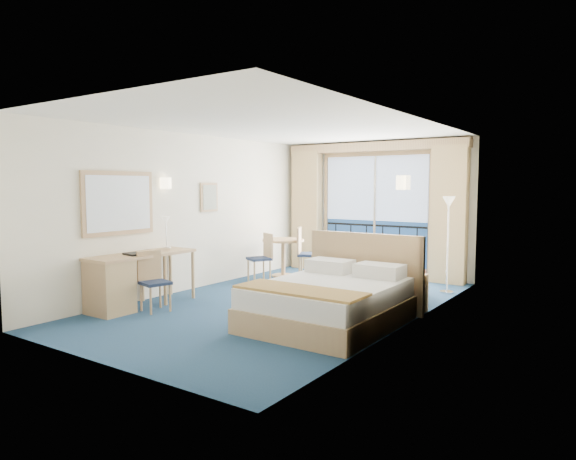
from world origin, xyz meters
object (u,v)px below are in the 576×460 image
object	(u,v)px
nightstand	(410,293)
table_chair_b	(263,254)
floor_lamp	(448,220)
desk_chair	(153,277)
bed	(331,300)
armchair	(399,276)
desk	(117,281)
table_chair_a	(305,250)
round_table	(283,248)

from	to	relation	value
nightstand	table_chair_b	world-z (taller)	table_chair_b
floor_lamp	table_chair_b	world-z (taller)	floor_lamp
floor_lamp	desk_chair	bearing A→B (deg)	-131.01
bed	nightstand	distance (m)	1.35
nightstand	armchair	xyz separation A→B (m)	(-0.53, 0.89, 0.06)
desk	table_chair_a	size ratio (longest dim) A/B	1.69
bed	armchair	xyz separation A→B (m)	(0.08, 2.09, 0.02)
round_table	table_chair_b	world-z (taller)	table_chair_b
armchair	table_chair_a	size ratio (longest dim) A/B	0.73
nightstand	armchair	size ratio (longest dim) A/B	0.74
bed	table_chair_a	world-z (taller)	bed
floor_lamp	table_chair_a	xyz separation A→B (m)	(-2.67, -0.27, -0.67)
nightstand	floor_lamp	distance (m)	1.86
armchair	bed	bearing A→B (deg)	63.35
desk	round_table	world-z (taller)	desk
table_chair_b	bed	bearing A→B (deg)	-6.38
nightstand	desk	size ratio (longest dim) A/B	0.32
bed	table_chair_b	size ratio (longest dim) A/B	2.33
armchair	desk	xyz separation A→B (m)	(-2.94, -3.26, 0.11)
desk_chair	nightstand	bearing A→B (deg)	-42.58
nightstand	desk_chair	size ratio (longest dim) A/B	0.63
desk	armchair	bearing A→B (deg)	47.99
bed	nightstand	bearing A→B (deg)	63.27
bed	round_table	size ratio (longest dim) A/B	2.56
bed	desk_chair	size ratio (longest dim) A/B	2.46
bed	table_chair_b	world-z (taller)	bed
desk	table_chair_a	bearing A→B (deg)	77.19
desk	nightstand	bearing A→B (deg)	34.39
armchair	table_chair_a	distance (m)	2.15
floor_lamp	desk	distance (m)	5.36
desk	desk_chair	size ratio (longest dim) A/B	1.97
round_table	table_chair_b	bearing A→B (deg)	-90.43
nightstand	desk	world-z (taller)	desk
desk	table_chair_a	world-z (taller)	table_chair_a
floor_lamp	table_chair_a	world-z (taller)	floor_lamp
desk_chair	table_chair_a	world-z (taller)	table_chair_a
bed	desk_chair	world-z (taller)	bed
nightstand	round_table	xyz separation A→B (m)	(-3.15, 1.34, 0.29)
desk	table_chair_b	bearing A→B (deg)	84.19
table_chair_b	table_chair_a	bearing A→B (deg)	80.71
floor_lamp	table_chair_b	size ratio (longest dim) A/B	1.79
floor_lamp	round_table	world-z (taller)	floor_lamp
floor_lamp	armchair	bearing A→B (deg)	-128.96
bed	armchair	bearing A→B (deg)	87.95
armchair	table_chair_b	bearing A→B (deg)	-20.03
floor_lamp	desk_chair	distance (m)	4.86
desk	round_table	xyz separation A→B (m)	(0.32, 3.71, 0.12)
table_chair_b	desk_chair	bearing A→B (deg)	-58.90
armchair	floor_lamp	size ratio (longest dim) A/B	0.45
armchair	round_table	xyz separation A→B (m)	(-2.62, 0.45, 0.23)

